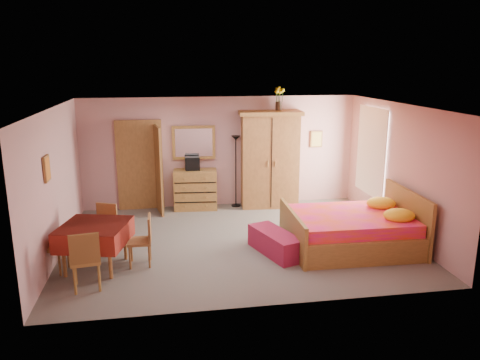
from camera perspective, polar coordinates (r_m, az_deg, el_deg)
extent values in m
plane|color=slate|center=(9.13, -0.31, -7.50)|extent=(6.50, 6.50, 0.00)
plane|color=brown|center=(8.52, -0.34, 8.98)|extent=(6.50, 6.50, 0.00)
cube|color=tan|center=(11.15, -2.35, 3.45)|extent=(6.50, 0.10, 2.60)
cube|color=tan|center=(6.37, 3.23, -4.80)|extent=(6.50, 0.10, 2.60)
cube|color=tan|center=(8.84, -21.61, -0.39)|extent=(0.10, 5.00, 2.60)
cube|color=tan|center=(9.77, 18.85, 1.16)|extent=(0.10, 5.00, 2.60)
cube|color=#9E6B35|center=(11.11, -12.09, 1.66)|extent=(1.06, 0.12, 2.15)
cube|color=white|center=(10.77, 15.76, 3.36)|extent=(0.08, 1.40, 1.95)
cube|color=orange|center=(8.18, -22.51, 1.29)|extent=(0.04, 0.32, 0.42)
cube|color=#D8BF59|center=(11.60, 9.29, 4.95)|extent=(0.30, 0.04, 0.40)
cube|color=#A27337|center=(11.03, -5.45, -1.16)|extent=(1.03, 0.58, 0.94)
cube|color=white|center=(11.00, -5.66, 4.57)|extent=(1.00, 0.10, 0.79)
cube|color=black|center=(10.89, -5.84, 2.02)|extent=(0.34, 0.25, 0.31)
cube|color=black|center=(11.08, -0.51, 1.05)|extent=(0.29, 0.29, 1.71)
cube|color=#9A6534|center=(11.08, 3.62, 2.53)|extent=(1.51, 0.86, 2.28)
cube|color=yellow|center=(11.02, 4.77, 9.89)|extent=(0.23, 0.23, 0.55)
cube|color=#E6167C|center=(8.91, 13.34, -4.79)|extent=(2.35, 1.87, 1.07)
cube|color=maroon|center=(8.54, 4.32, -7.64)|extent=(0.83, 1.31, 0.41)
cube|color=maroon|center=(8.25, -17.20, -7.72)|extent=(1.27, 1.27, 0.77)
cube|color=#AF803B|center=(7.55, -18.29, -9.14)|extent=(0.49, 0.49, 0.95)
cube|color=#9C6835|center=(8.83, -16.38, -5.81)|extent=(0.52, 0.52, 0.88)
cube|color=#A36B37|center=(8.32, -21.82, -7.51)|extent=(0.48, 0.48, 0.88)
cube|color=#946032|center=(8.16, -12.15, -7.25)|extent=(0.40, 0.40, 0.87)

